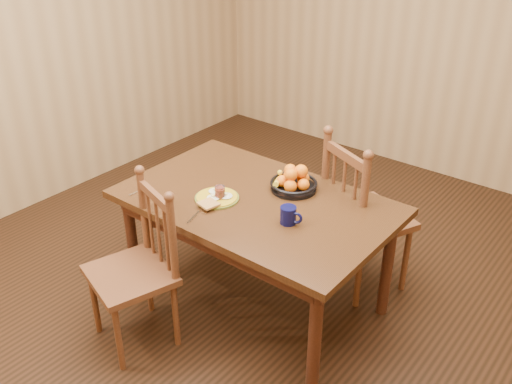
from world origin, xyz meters
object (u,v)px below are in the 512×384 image
Objects in this scene: dining_table at (256,212)px; breakfast_plate at (217,198)px; chair_near at (137,269)px; coffee_mug at (289,215)px; chair_far at (362,217)px; fruit_bowl at (293,181)px.

breakfast_plate is (-0.18, -0.15, 0.10)m from dining_table.
coffee_mug is at bearing 60.03° from chair_near.
chair_far is at bearing 49.65° from breakfast_plate.
chair_near is 3.33× the size of breakfast_plate.
chair_far is 8.06× the size of coffee_mug.
fruit_bowl reaches higher than coffee_mug.
breakfast_plate is 0.48m from fruit_bowl.
coffee_mug reaches higher than breakfast_plate.
chair_far reaches higher than chair_near.
dining_table is 0.25m from breakfast_plate.
breakfast_plate is at bearing 92.50° from chair_near.
fruit_bowl is at bearing 121.48° from coffee_mug.
dining_table is 12.02× the size of coffee_mug.
dining_table is 0.71m from chair_far.
fruit_bowl is (-0.32, -0.32, 0.28)m from chair_far.
breakfast_plate is (0.14, 0.53, 0.28)m from chair_near.
dining_table is at bearing 162.51° from coffee_mug.
breakfast_plate reaches higher than dining_table.
breakfast_plate is at bearing -141.39° from dining_table.
fruit_bowl is (0.10, 0.24, 0.14)m from dining_table.
breakfast_plate is 0.49m from coffee_mug.
chair_far is at bearing 53.31° from dining_table.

